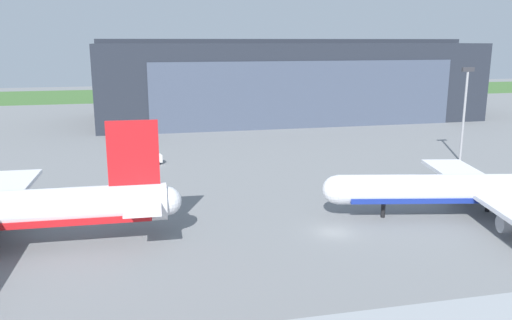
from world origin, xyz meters
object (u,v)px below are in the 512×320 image
maintenance_hangar (286,80)px  apron_light_mast (465,106)px  airliner_near_right (485,190)px  stair_truck (148,159)px

maintenance_hangar → apron_light_mast: size_ratio=6.05×
maintenance_hangar → airliner_near_right: maintenance_hangar is taller
maintenance_hangar → apron_light_mast: maintenance_hangar is taller
airliner_near_right → stair_truck: airliner_near_right is taller
airliner_near_right → apron_light_mast: apron_light_mast is taller
maintenance_hangar → airliner_near_right: bearing=-89.9°
maintenance_hangar → airliner_near_right: 93.44m
maintenance_hangar → stair_truck: (-42.04, -53.73, -9.93)m
stair_truck → maintenance_hangar: bearing=52.0°
maintenance_hangar → airliner_near_right: (0.10, -93.14, -7.41)m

